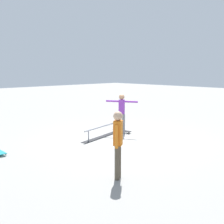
{
  "coord_description": "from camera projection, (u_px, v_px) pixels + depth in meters",
  "views": [
    {
      "loc": [
        6.77,
        6.45,
        2.51
      ],
      "look_at": [
        0.16,
        -0.27,
        1.0
      ],
      "focal_mm": 42.52,
      "sensor_mm": 36.0,
      "label": 1
    }
  ],
  "objects": [
    {
      "name": "ground_plane",
      "position": [
        120.0,
        139.0,
        9.63
      ],
      "size": [
        60.0,
        60.0,
        0.0
      ],
      "primitive_type": "plane",
      "color": "gray"
    },
    {
      "name": "grind_rail",
      "position": [
        103.0,
        132.0,
        10.03
      ],
      "size": [
        2.28,
        0.68,
        0.42
      ],
      "rotation": [
        0.0,
        0.0,
        0.2
      ],
      "color": "black",
      "rests_on": "ground_plane"
    },
    {
      "name": "skater_main",
      "position": [
        122.0,
        111.0,
        10.37
      ],
      "size": [
        0.68,
        1.14,
        1.57
      ],
      "rotation": [
        0.0,
        0.0,
        5.23
      ],
      "color": "slate",
      "rests_on": "ground_plane"
    },
    {
      "name": "skateboard_main",
      "position": [
        122.0,
        131.0,
        10.7
      ],
      "size": [
        0.35,
        0.82,
        0.09
      ],
      "rotation": [
        0.0,
        0.0,
        1.72
      ],
      "color": "black",
      "rests_on": "ground_plane"
    },
    {
      "name": "bystander_orange_shirt",
      "position": [
        118.0,
        141.0,
        6.05
      ],
      "size": [
        0.34,
        0.27,
        1.59
      ],
      "rotation": [
        0.0,
        0.0,
        3.69
      ],
      "color": "brown",
      "rests_on": "ground_plane"
    }
  ]
}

